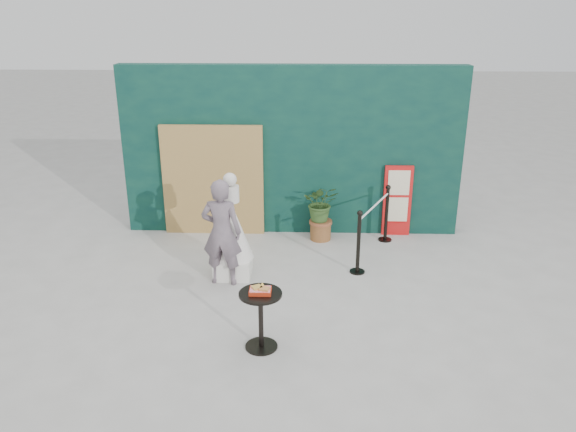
# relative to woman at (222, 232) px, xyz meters

# --- Properties ---
(ground) EXTENTS (60.00, 60.00, 0.00)m
(ground) POSITION_rel_woman_xyz_m (0.97, -0.98, -0.81)
(ground) COLOR #ADAAA5
(ground) RESTS_ON ground
(back_wall) EXTENTS (6.00, 0.30, 3.00)m
(back_wall) POSITION_rel_woman_xyz_m (0.97, 2.17, 0.69)
(back_wall) COLOR #092A28
(back_wall) RESTS_ON ground
(bamboo_fence) EXTENTS (1.80, 0.08, 2.00)m
(bamboo_fence) POSITION_rel_woman_xyz_m (-0.43, 1.96, 0.19)
(bamboo_fence) COLOR tan
(bamboo_fence) RESTS_ON ground
(woman) EXTENTS (0.63, 0.45, 1.63)m
(woman) POSITION_rel_woman_xyz_m (0.00, 0.00, 0.00)
(woman) COLOR slate
(woman) RESTS_ON ground
(menu_board) EXTENTS (0.50, 0.07, 1.30)m
(menu_board) POSITION_rel_woman_xyz_m (2.87, 1.98, -0.16)
(menu_board) COLOR red
(menu_board) RESTS_ON ground
(statue) EXTENTS (0.64, 0.64, 1.65)m
(statue) POSITION_rel_woman_xyz_m (0.11, 0.25, -0.14)
(statue) COLOR white
(statue) RESTS_ON ground
(cafe_table) EXTENTS (0.52, 0.52, 0.75)m
(cafe_table) POSITION_rel_woman_xyz_m (0.70, -1.70, -0.32)
(cafe_table) COLOR black
(cafe_table) RESTS_ON ground
(food_basket) EXTENTS (0.26, 0.19, 0.11)m
(food_basket) POSITION_rel_woman_xyz_m (0.71, -1.70, -0.03)
(food_basket) COLOR #B72C13
(food_basket) RESTS_ON cafe_table
(planter) EXTENTS (0.60, 0.52, 1.03)m
(planter) POSITION_rel_woman_xyz_m (1.50, 1.72, -0.22)
(planter) COLOR brown
(planter) RESTS_ON ground
(stanchion_barrier) EXTENTS (0.84, 1.54, 1.03)m
(stanchion_barrier) POSITION_rel_woman_xyz_m (2.35, 1.06, -0.32)
(stanchion_barrier) COLOR black
(stanchion_barrier) RESTS_ON ground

